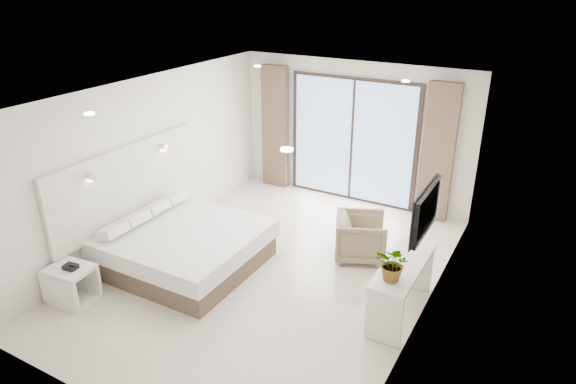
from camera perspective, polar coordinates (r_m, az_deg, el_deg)
name	(u,v)px	position (r m, az deg, el deg)	size (l,w,h in m)	color
ground	(270,270)	(7.89, -1.96, -8.65)	(6.20, 6.20, 0.00)	beige
room_shell	(281,156)	(7.83, -0.75, 3.98)	(4.62, 6.22, 2.72)	silver
bed	(184,247)	(8.02, -11.48, -5.97)	(2.15, 2.05, 0.74)	brown
nightstand	(72,284)	(7.66, -22.86, -9.45)	(0.62, 0.53, 0.53)	white
phone	(71,267)	(7.48, -23.01, -7.66)	(0.18, 0.14, 0.06)	black
console_desk	(403,277)	(6.86, 12.63, -9.20)	(0.47, 1.51, 0.77)	white
plant	(394,268)	(6.28, 11.67, -8.24)	(0.41, 0.45, 0.35)	#33662D
armchair	(361,235)	(8.12, 8.08, -4.75)	(0.75, 0.71, 0.78)	#928160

